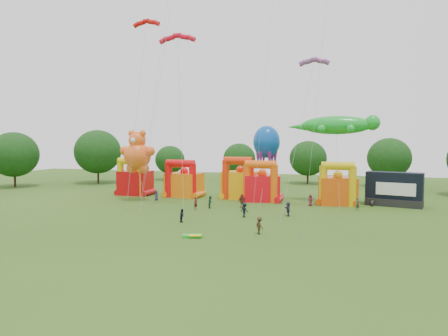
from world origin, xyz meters
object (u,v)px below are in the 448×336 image
(bouncy_castle_2, at_px, (240,183))
(gecko_kite, at_px, (337,141))
(teddy_bear_kite, at_px, (138,160))
(spectator_0, at_px, (156,195))
(spectator_4, at_px, (242,201))
(octopus_kite, at_px, (266,155))
(bouncy_castle_0, at_px, (135,181))
(stage_trailer, at_px, (394,190))

(bouncy_castle_2, bearing_deg, gecko_kite, -1.44)
(teddy_bear_kite, height_order, spectator_0, teddy_bear_kite)
(spectator_4, bearing_deg, octopus_kite, -135.92)
(bouncy_castle_0, xyz_separation_m, teddy_bear_kite, (4.30, -6.35, 4.07))
(teddy_bear_kite, bearing_deg, bouncy_castle_0, 124.13)
(bouncy_castle_2, relative_size, octopus_kite, 0.57)
(bouncy_castle_2, bearing_deg, spectator_4, -73.76)
(bouncy_castle_0, xyz_separation_m, octopus_kite, (23.26, 1.90, 4.69))
(bouncy_castle_2, height_order, octopus_kite, octopus_kite)
(teddy_bear_kite, bearing_deg, spectator_0, 33.45)
(bouncy_castle_0, bearing_deg, spectator_4, -20.02)
(teddy_bear_kite, relative_size, spectator_0, 7.20)
(spectator_0, xyz_separation_m, spectator_4, (15.10, -3.08, 0.19))
(spectator_4, bearing_deg, bouncy_castle_0, -56.90)
(bouncy_castle_2, distance_m, spectator_0, 13.91)
(bouncy_castle_2, distance_m, teddy_bear_kite, 16.98)
(bouncy_castle_0, distance_m, stage_trailer, 42.90)
(gecko_kite, relative_size, spectator_4, 7.20)
(bouncy_castle_2, relative_size, stage_trailer, 0.85)
(bouncy_castle_0, xyz_separation_m, spectator_4, (21.70, -7.91, -1.56))
(stage_trailer, bearing_deg, gecko_kite, 178.53)
(bouncy_castle_2, height_order, teddy_bear_kite, teddy_bear_kite)
(teddy_bear_kite, xyz_separation_m, spectator_0, (2.30, 1.52, -5.81))
(bouncy_castle_2, height_order, spectator_0, bouncy_castle_2)
(stage_trailer, relative_size, teddy_bear_kite, 0.72)
(stage_trailer, bearing_deg, spectator_4, -158.71)
(bouncy_castle_0, distance_m, spectator_4, 23.14)
(octopus_kite, bearing_deg, stage_trailer, -4.49)
(bouncy_castle_0, height_order, spectator_4, bouncy_castle_0)
(spectator_4, bearing_deg, bouncy_castle_2, -110.64)
(gecko_kite, bearing_deg, octopus_kite, 173.29)
(bouncy_castle_0, height_order, spectator_0, bouncy_castle_0)
(bouncy_castle_0, xyz_separation_m, bouncy_castle_2, (19.11, 0.96, 0.12))
(gecko_kite, distance_m, spectator_0, 29.82)
(gecko_kite, height_order, octopus_kite, gecko_kite)
(spectator_0, bearing_deg, bouncy_castle_2, 32.49)
(bouncy_castle_0, bearing_deg, bouncy_castle_2, 2.87)
(stage_trailer, xyz_separation_m, spectator_4, (-21.21, -8.26, -1.45))
(bouncy_castle_2, distance_m, gecko_kite, 16.96)
(spectator_0, bearing_deg, spectator_4, -3.84)
(bouncy_castle_0, xyz_separation_m, gecko_kite, (34.55, 0.57, 7.15))
(bouncy_castle_0, bearing_deg, spectator_0, -36.17)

